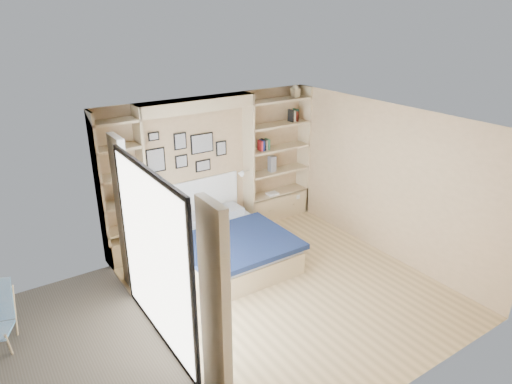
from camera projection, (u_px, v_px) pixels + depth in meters
ground at (286, 287)px, 6.77m from camera, size 4.50×4.50×0.00m
room_shell at (211, 193)px, 7.33m from camera, size 4.50×4.50×4.50m
bed at (226, 245)px, 7.38m from camera, size 1.72×2.14×1.07m
photo_gallery at (186, 152)px, 7.64m from camera, size 1.48×0.02×0.82m
reading_lamps at (202, 182)px, 7.73m from camera, size 1.92×0.12×0.15m
shelf_decor at (266, 136)px, 8.27m from camera, size 3.56×0.23×2.03m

